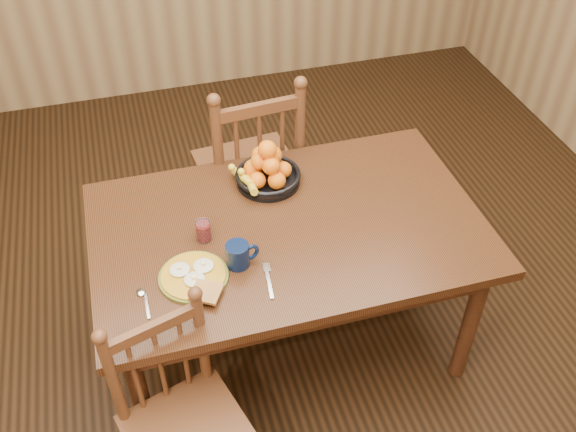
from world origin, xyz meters
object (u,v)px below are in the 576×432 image
object	(u,v)px
chair_far	(251,170)
chair_near	(183,422)
breakfast_plate	(194,277)
dining_table	(288,240)
fruit_bowl	(266,170)
coffee_mug	(239,255)

from	to	relation	value
chair_far	chair_near	world-z (taller)	chair_far
chair_far	breakfast_plate	size ratio (longest dim) A/B	3.51
dining_table	chair_far	world-z (taller)	chair_far
breakfast_plate	fruit_bowl	xyz separation A→B (m)	(0.41, 0.48, 0.05)
dining_table	breakfast_plate	world-z (taller)	breakfast_plate
chair_near	breakfast_plate	bearing A→B (deg)	53.74
dining_table	chair_far	size ratio (longest dim) A/B	1.49
chair_near	fruit_bowl	world-z (taller)	fruit_bowl
breakfast_plate	coffee_mug	bearing A→B (deg)	9.03
breakfast_plate	fruit_bowl	world-z (taller)	fruit_bowl
breakfast_plate	chair_near	bearing A→B (deg)	-109.93
coffee_mug	chair_far	bearing A→B (deg)	74.22
chair_far	dining_table	bearing A→B (deg)	85.06
chair_near	breakfast_plate	world-z (taller)	chair_near
fruit_bowl	breakfast_plate	bearing A→B (deg)	-130.11
coffee_mug	dining_table	bearing A→B (deg)	33.74
breakfast_plate	fruit_bowl	bearing A→B (deg)	49.89
chair_far	fruit_bowl	world-z (taller)	chair_far
dining_table	coffee_mug	bearing A→B (deg)	-146.26
chair_near	breakfast_plate	xyz separation A→B (m)	(0.14, 0.39, 0.32)
coffee_mug	fruit_bowl	size ratio (longest dim) A/B	0.41
coffee_mug	fruit_bowl	distance (m)	0.51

